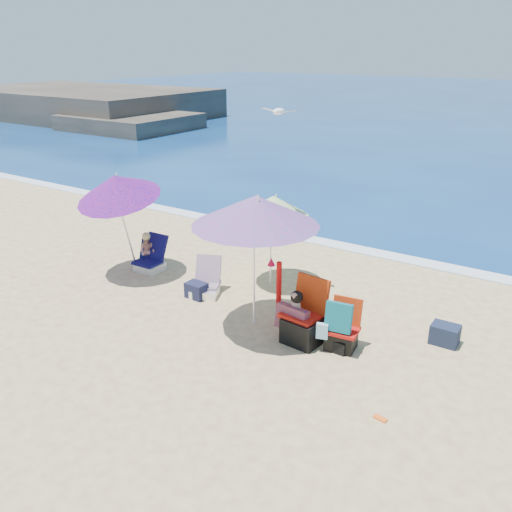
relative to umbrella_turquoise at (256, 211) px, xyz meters
The scene contains 18 objects.
ground 2.23m from the umbrella_turquoise, 106.67° to the right, with size 120.00×120.00×0.00m.
foam 5.21m from the umbrella_turquoise, 91.33° to the left, with size 120.00×0.50×0.04m.
headland 33.59m from the umbrella_turquoise, 144.74° to the left, with size 20.50×11.50×2.60m.
umbrella_turquoise is the anchor object (origin of this frame).
umbrella_striped 2.07m from the umbrella_turquoise, 113.04° to the left, with size 1.85×1.85×1.96m.
umbrella_blue 3.81m from the umbrella_turquoise, behind, with size 1.97×2.04×2.43m.
furled_umbrella 1.55m from the umbrella_turquoise, 62.67° to the left, with size 0.22×0.30×1.31m.
chair_navy 4.14m from the umbrella_turquoise, 164.28° to the left, with size 0.62×0.71×0.78m.
chair_rainbow 2.67m from the umbrella_turquoise, 158.42° to the left, with size 0.77×0.87×0.74m.
camp_chair_left 2.09m from the umbrella_turquoise, ahead, with size 0.74×0.72×1.10m.
camp_chair_right 2.46m from the umbrella_turquoise, ahead, with size 0.64×0.64×0.91m.
person_center 1.92m from the umbrella_turquoise, ahead, with size 0.63×0.56×0.89m.
person_left 4.21m from the umbrella_turquoise, 163.83° to the left, with size 0.60×0.68×0.85m.
bag_navy_a 2.68m from the umbrella_turquoise, 166.60° to the left, with size 0.42×0.31×0.32m.
bag_navy_b 3.84m from the umbrella_turquoise, 23.94° to the left, with size 0.46×0.35×0.34m.
bag_black_b 2.63m from the umbrella_turquoise, ahead, with size 0.29×0.21×0.22m.
orange_item 3.78m from the umbrella_turquoise, 23.01° to the right, with size 0.20×0.12×0.03m.
seagull 2.34m from the umbrella_turquoise, 110.00° to the left, with size 0.76×0.33×0.13m.
Camera 1 is at (4.89, -6.85, 4.75)m, focal length 38.12 mm.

